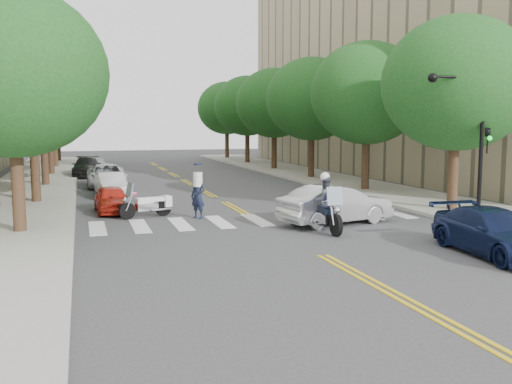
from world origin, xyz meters
name	(u,v)px	position (x,y,z in m)	size (l,w,h in m)	color
ground	(322,256)	(0.00, 0.00, 0.00)	(140.00, 140.00, 0.00)	#38383A
sidewalk_left	(34,186)	(-9.50, 22.00, 0.07)	(5.00, 60.00, 0.15)	#9E9991
sidewalk_right	(320,177)	(9.50, 22.00, 0.07)	(5.00, 60.00, 0.15)	#9E9991
building_right	(484,38)	(26.00, 26.00, 11.00)	(26.00, 44.00, 22.00)	tan
tree_l_0	(12,73)	(-8.80, 6.00, 5.55)	(6.40, 6.40, 8.45)	#382316
tree_l_1	(31,87)	(-8.80, 14.00, 5.55)	(6.40, 6.40, 8.45)	#382316
tree_l_2	(42,95)	(-8.80, 22.00, 5.55)	(6.40, 6.40, 8.45)	#382316
tree_l_3	(49,101)	(-8.80, 30.00, 5.55)	(6.40, 6.40, 8.45)	#382316
tree_l_4	(53,104)	(-8.80, 38.00, 5.55)	(6.40, 6.40, 8.45)	#382316
tree_l_5	(57,107)	(-8.80, 46.00, 5.55)	(6.40, 6.40, 8.45)	#382316
tree_r_0	(457,84)	(8.80, 6.00, 5.55)	(6.40, 6.40, 8.45)	#382316
tree_r_1	(367,93)	(8.80, 14.00, 5.55)	(6.40, 6.40, 8.45)	#382316
tree_r_2	(312,99)	(8.80, 22.00, 5.55)	(6.40, 6.40, 8.45)	#382316
tree_r_3	(274,103)	(8.80, 30.00, 5.55)	(6.40, 6.40, 8.45)	#382316
tree_r_4	(247,106)	(8.80, 38.00, 5.55)	(6.40, 6.40, 8.45)	#382316
tree_r_5	(227,108)	(8.80, 46.00, 5.55)	(6.40, 6.40, 8.45)	#382316
traffic_signal_pole	(472,127)	(7.72, 3.50, 3.72)	(2.82, 0.42, 6.00)	black
motorcycle_police	(324,205)	(1.61, 3.56, 0.95)	(0.88, 2.62, 2.14)	black
motorcycle_parked	(150,205)	(-4.01, 8.55, 0.52)	(2.25, 1.05, 1.50)	black
officer_standing	(198,196)	(-2.17, 7.61, 0.91)	(0.66, 0.44, 1.82)	#171D33
convertible	(336,205)	(2.65, 4.78, 0.75)	(1.60, 4.58, 1.51)	#BABABC
sedan_blue	(495,232)	(4.86, -1.43, 0.68)	(1.91, 4.70, 1.36)	#0D1739
parked_car_a	(112,199)	(-5.46, 10.26, 0.59)	(1.39, 3.45, 1.18)	red
parked_car_b	(111,185)	(-5.20, 15.80, 0.64)	(1.34, 3.85, 1.27)	silver
parked_car_c	(107,176)	(-5.20, 20.87, 0.69)	(2.31, 5.00, 1.39)	#B8BAC1
parked_car_d	(87,167)	(-6.28, 28.50, 0.71)	(1.99, 4.89, 1.42)	black
parked_car_e	(96,166)	(-5.58, 29.50, 0.70)	(1.65, 4.11, 1.40)	#9B9A9F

